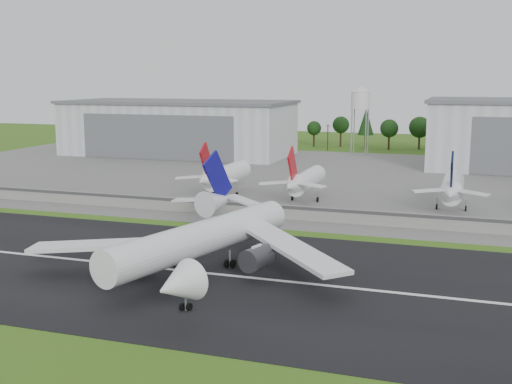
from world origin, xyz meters
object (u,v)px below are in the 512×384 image
(parked_jet_navy, at_px, (452,188))
(main_airliner, at_px, (201,246))
(parked_jet_red_a, at_px, (223,176))
(parked_jet_red_b, at_px, (304,181))

(parked_jet_navy, bearing_deg, main_airliner, -119.90)
(parked_jet_red_a, xyz_separation_m, parked_jet_navy, (60.86, -0.02, -0.11))
(parked_jet_red_b, relative_size, parked_jet_navy, 1.00)
(main_airliner, bearing_deg, parked_jet_red_b, -74.81)
(parked_jet_red_b, bearing_deg, parked_jet_navy, 0.05)
(parked_jet_red_b, bearing_deg, main_airliner, -90.60)
(parked_jet_navy, bearing_deg, parked_jet_red_b, -179.95)
(parked_jet_red_b, bearing_deg, parked_jet_red_a, 179.88)
(main_airliner, distance_m, parked_jet_red_a, 70.62)
(parked_jet_red_a, xyz_separation_m, parked_jet_red_b, (23.07, -0.05, -0.26))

